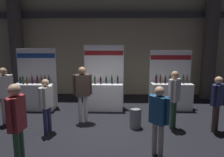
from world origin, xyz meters
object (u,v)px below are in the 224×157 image
object	(u,v)px
exhibitor_booth_1	(104,93)
exhibitor_booth_2	(171,94)
visitor_3	(83,89)
visitor_1	(159,115)
visitor_6	(46,101)
trash_bin	(135,118)
visitor_4	(5,90)
visitor_0	(217,100)
visitor_5	(174,95)
exhibitor_booth_0	(36,94)
visitor_2	(17,120)

from	to	relation	value
exhibitor_booth_1	exhibitor_booth_2	size ratio (longest dim) A/B	1.09
exhibitor_booth_1	visitor_3	distance (m)	1.55
visitor_3	visitor_1	bearing A→B (deg)	-59.78
visitor_6	visitor_1	bearing A→B (deg)	-94.95
exhibitor_booth_1	visitor_6	xyz separation A→B (m)	(-1.47, -2.23, 0.31)
trash_bin	visitor_1	world-z (taller)	visitor_1
exhibitor_booth_1	visitor_4	size ratio (longest dim) A/B	1.36
visitor_3	visitor_6	bearing A→B (deg)	-150.89
exhibitor_booth_1	visitor_6	size ratio (longest dim) A/B	1.56
visitor_0	visitor_1	size ratio (longest dim) A/B	0.99
exhibitor_booth_1	visitor_5	size ratio (longest dim) A/B	1.40
visitor_0	visitor_5	bearing A→B (deg)	-49.24
exhibitor_booth_0	exhibitor_booth_1	bearing A→B (deg)	1.36
visitor_2	exhibitor_booth_0	bearing A→B (deg)	22.22
exhibitor_booth_1	visitor_1	bearing A→B (deg)	-66.22
exhibitor_booth_1	visitor_1	xyz separation A→B (m)	(1.50, -3.41, 0.36)
exhibitor_booth_1	visitor_2	size ratio (longest dim) A/B	1.35
exhibitor_booth_0	exhibitor_booth_2	size ratio (longest dim) A/B	1.03
visitor_0	visitor_5	world-z (taller)	visitor_5
visitor_2	visitor_5	distance (m)	4.33
exhibitor_booth_0	visitor_4	distance (m)	1.61
visitor_4	visitor_6	distance (m)	1.72
visitor_1	trash_bin	bearing A→B (deg)	-29.60
trash_bin	visitor_2	distance (m)	3.52
exhibitor_booth_1	visitor_4	bearing A→B (deg)	-153.12
exhibitor_booth_2	visitor_1	xyz separation A→B (m)	(-1.12, -3.56, 0.38)
trash_bin	visitor_4	size ratio (longest dim) A/B	0.33
exhibitor_booth_0	visitor_6	bearing A→B (deg)	-61.50
trash_bin	exhibitor_booth_2	bearing A→B (deg)	51.86
exhibitor_booth_0	visitor_1	bearing A→B (deg)	-38.86
visitor_4	trash_bin	bearing A→B (deg)	-56.61
exhibitor_booth_0	visitor_1	size ratio (longest dim) A/B	1.41
visitor_5	visitor_6	bearing A→B (deg)	-41.14
exhibitor_booth_2	visitor_4	world-z (taller)	exhibitor_booth_2
exhibitor_booth_0	visitor_1	xyz separation A→B (m)	(4.15, -3.35, 0.38)
exhibitor_booth_0	exhibitor_booth_2	distance (m)	5.28
visitor_5	visitor_6	xyz separation A→B (m)	(-3.72, -0.43, -0.12)
visitor_4	exhibitor_booth_0	bearing A→B (deg)	21.90
exhibitor_booth_0	exhibitor_booth_1	xyz separation A→B (m)	(2.65, 0.06, 0.02)
visitor_2	visitor_4	world-z (taller)	visitor_2
visitor_0	visitor_1	bearing A→B (deg)	-4.33
visitor_6	visitor_0	bearing A→B (deg)	-70.41
visitor_2	visitor_6	distance (m)	1.88
visitor_0	visitor_2	distance (m)	5.31
trash_bin	visitor_1	bearing A→B (deg)	-76.35
visitor_3	visitor_5	xyz separation A→B (m)	(2.82, -0.45, -0.07)
trash_bin	visitor_3	size ratio (longest dim) A/B	0.33
exhibitor_booth_1	visitor_3	world-z (taller)	exhibitor_booth_1
visitor_0	visitor_3	size ratio (longest dim) A/B	0.90
visitor_5	visitor_3	bearing A→B (deg)	-56.69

